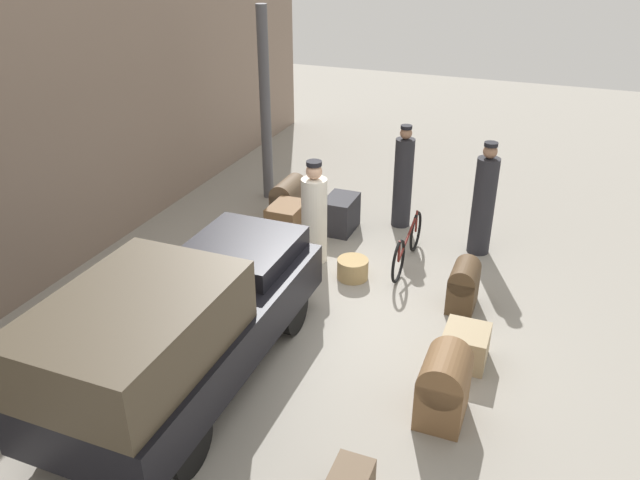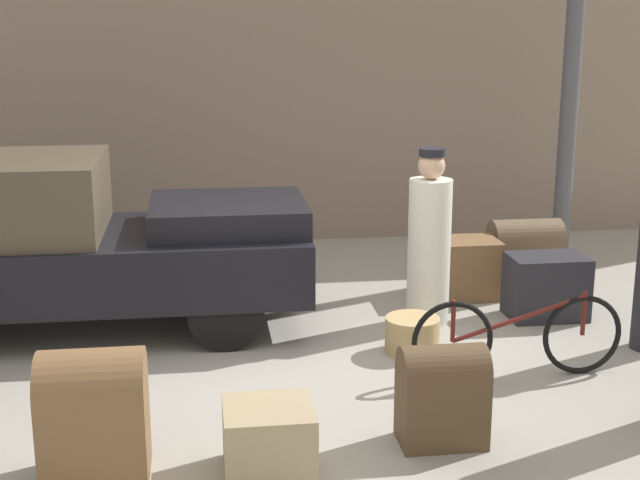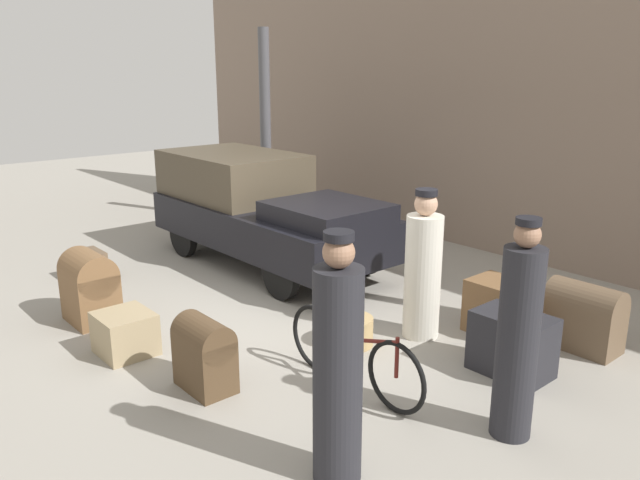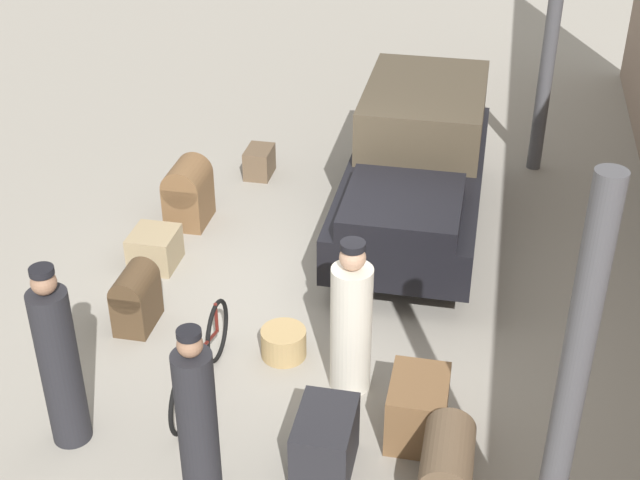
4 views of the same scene
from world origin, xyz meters
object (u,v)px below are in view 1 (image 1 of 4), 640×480
truck (178,325)px  porter_lifting_near_truck (314,217)px  trunk_large_brown (289,198)px  trunk_wicker_pale (287,221)px  porter_with_bicycle (403,180)px  trunk_barrel_dark (464,284)px  wicker_basket (353,269)px  suitcase_tan_flat (465,346)px  suitcase_small_leather (444,385)px  trunk_umber_medium (340,214)px  bicycle (407,245)px  porter_standing_middle (484,203)px

truck → porter_lifting_near_truck: (3.33, -0.25, -0.11)m
trunk_large_brown → trunk_wicker_pale: size_ratio=1.06×
porter_with_bicycle → trunk_barrel_dark: bearing=-146.9°
porter_with_bicycle → trunk_large_brown: 2.04m
wicker_basket → trunk_large_brown: 2.41m
trunk_large_brown → suitcase_tan_flat: bearing=-129.4°
porter_with_bicycle → trunk_barrel_dark: 2.71m
porter_with_bicycle → trunk_wicker_pale: porter_with_bicycle is taller
porter_with_bicycle → suitcase_small_leather: 4.76m
suitcase_tan_flat → suitcase_small_leather: 1.08m
trunk_umber_medium → trunk_barrel_dark: size_ratio=1.05×
bicycle → porter_with_bicycle: size_ratio=0.96×
suitcase_tan_flat → trunk_barrel_dark: bearing=11.6°
bicycle → suitcase_small_leather: (-3.11, -1.18, 0.09)m
trunk_barrel_dark → truck: bearing=136.9°
porter_with_bicycle → suitcase_tan_flat: bearing=-153.5°
trunk_large_brown → suitcase_small_leather: suitcase_small_leather is taller
truck → porter_with_bicycle: porter_with_bicycle is taller
wicker_basket → trunk_wicker_pale: size_ratio=0.67×
porter_with_bicycle → porter_lifting_near_truck: (-1.72, 0.93, -0.09)m
wicker_basket → porter_standing_middle: size_ratio=0.25×
truck → trunk_wicker_pale: (3.88, 0.46, -0.56)m
truck → trunk_umber_medium: (4.47, -0.27, -0.55)m
trunk_umber_medium → bicycle: bearing=-119.5°
trunk_large_brown → truck: bearing=-170.5°
bicycle → trunk_barrel_dark: 1.34m
trunk_umber_medium → suitcase_small_leather: 4.64m
bicycle → trunk_barrel_dark: size_ratio=2.49×
porter_with_bicycle → trunk_barrel_dark: (-2.24, -1.46, -0.47)m
trunk_barrel_dark → trunk_large_brown: trunk_large_brown is taller
bicycle → porter_standing_middle: bearing=-48.7°
bicycle → wicker_basket: 0.96m
trunk_barrel_dark → trunk_large_brown: size_ratio=0.93×
trunk_umber_medium → porter_lifting_near_truck: bearing=179.0°
suitcase_tan_flat → suitcase_small_leather: suitcase_small_leather is taller
porter_with_bicycle → trunk_barrel_dark: size_ratio=2.61×
porter_standing_middle → porter_with_bicycle: size_ratio=1.02×
trunk_umber_medium → trunk_wicker_pale: 0.94m
suitcase_small_leather → truck: bearing=101.9°
porter_lifting_near_truck → trunk_barrel_dark: bearing=-102.3°
truck → trunk_large_brown: truck is taller
truck → trunk_large_brown: size_ratio=5.40×
bicycle → suitcase_small_leather: bearing=-159.2°
bicycle → porter_standing_middle: (0.84, -0.96, 0.51)m
truck → porter_lifting_near_truck: porter_lifting_near_truck is taller
porter_standing_middle → suitcase_small_leather: size_ratio=2.18×
bicycle → suitcase_tan_flat: bearing=-148.8°
truck → trunk_umber_medium: size_ratio=5.55×
suitcase_small_leather → trunk_wicker_pale: bearing=44.8°
bicycle → trunk_wicker_pale: bicycle is taller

